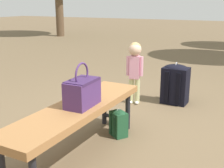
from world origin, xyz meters
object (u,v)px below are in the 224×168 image
object	(u,v)px
handbag	(82,91)
backpack_large	(175,83)
backpack_small	(119,122)
park_bench	(78,112)
child_standing	(135,64)

from	to	relation	value
handbag	backpack_large	xyz separation A→B (m)	(1.70, -0.34, -0.30)
backpack_large	handbag	bearing A→B (deg)	168.87
backpack_large	backpack_small	xyz separation A→B (m)	(-1.23, 0.23, -0.13)
park_bench	backpack_small	distance (m)	0.57
park_bench	child_standing	xyz separation A→B (m)	(1.47, 0.09, 0.14)
park_bench	child_standing	bearing A→B (deg)	3.68
park_bench	backpack_small	bearing A→B (deg)	-16.44
backpack_large	child_standing	bearing A→B (deg)	118.54
child_standing	backpack_large	size ratio (longest dim) A/B	1.47
backpack_small	handbag	bearing A→B (deg)	167.45
park_bench	handbag	distance (m)	0.19
park_bench	handbag	xyz separation A→B (m)	(0.02, -0.04, 0.18)
child_standing	handbag	bearing A→B (deg)	-174.69
park_bench	backpack_small	size ratio (longest dim) A/B	5.65
child_standing	backpack_small	distance (m)	1.07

